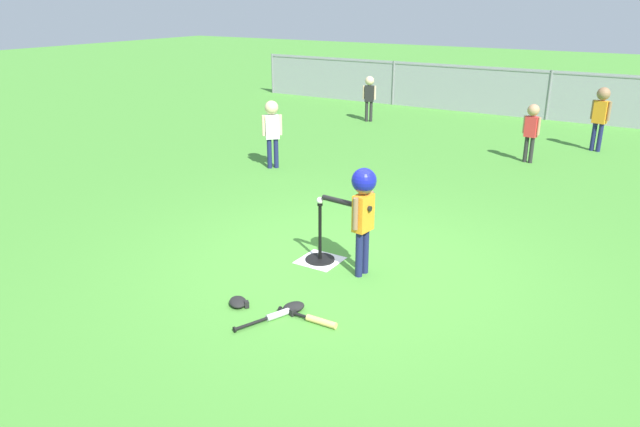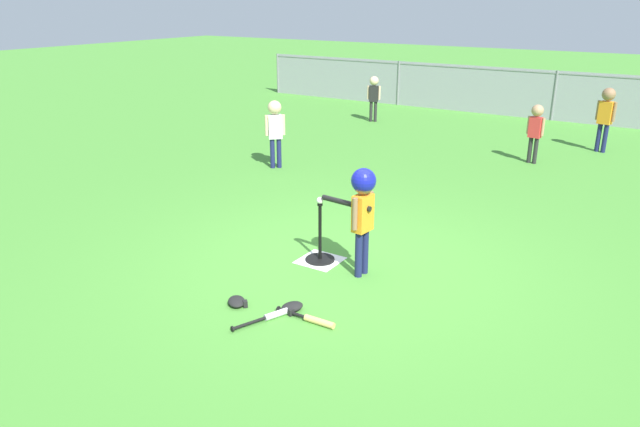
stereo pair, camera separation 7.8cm
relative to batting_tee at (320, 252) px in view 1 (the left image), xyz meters
name	(u,v)px [view 1 (the left image)]	position (x,y,z in m)	size (l,w,h in m)	color
ground_plane	(344,265)	(0.28, 0.04, -0.10)	(60.00, 60.00, 0.00)	#478C33
home_plate	(320,260)	(0.00, 0.00, -0.10)	(0.44, 0.44, 0.01)	white
batting_tee	(320,252)	(0.00, 0.00, 0.00)	(0.32, 0.32, 0.66)	black
baseball_on_tee	(320,200)	(0.00, 0.00, 0.59)	(0.07, 0.07, 0.07)	white
batter_child	(363,200)	(0.54, -0.06, 0.71)	(0.64, 0.33, 1.15)	#191E4C
fielder_near_right	(532,125)	(0.89, 5.44, 0.55)	(0.30, 0.20, 1.02)	#262626
fielder_deep_center	(369,93)	(-3.19, 7.22, 0.57)	(0.29, 0.21, 1.04)	#262626
fielder_deep_left	(601,110)	(1.75, 6.96, 0.66)	(0.34, 0.24, 1.19)	#191E4C
fielder_deep_right	(272,125)	(-2.68, 2.78, 0.63)	(0.26, 0.25, 1.14)	#191E4C
spare_bat_silver	(276,315)	(0.33, -1.27, -0.07)	(0.30, 0.63, 0.06)	silver
spare_bat_wood	(315,320)	(0.67, -1.15, -0.07)	(0.60, 0.07, 0.06)	#DBB266
glove_by_plate	(294,307)	(0.39, -1.07, -0.07)	(0.22, 0.26, 0.07)	black
glove_near_bats	(238,302)	(-0.11, -1.27, -0.07)	(0.27, 0.27, 0.07)	black
outfield_fence	(549,94)	(0.28, 9.63, 0.51)	(16.06, 0.06, 1.15)	slate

